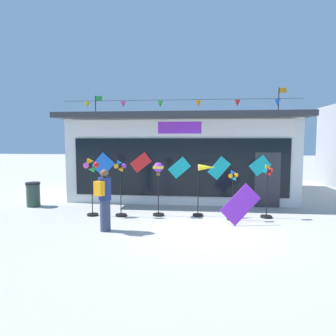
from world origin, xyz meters
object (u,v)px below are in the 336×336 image
(wind_spinner_far_left, at_px, (91,176))
(wind_spinner_center_right, at_px, (204,179))
(trash_bin, at_px, (33,194))
(wind_spinner_center_left, at_px, (158,177))
(wind_spinner_right, at_px, (233,194))
(wind_spinner_left, at_px, (120,183))
(kite_shop_building, at_px, (184,155))
(person_mid_plaza, at_px, (104,199))
(display_kite_on_ground, at_px, (240,204))
(wind_spinner_far_right, at_px, (267,187))

(wind_spinner_far_left, bearing_deg, wind_spinner_center_right, 5.47)
(wind_spinner_center_right, bearing_deg, trash_bin, 172.75)
(wind_spinner_center_left, distance_m, wind_spinner_right, 2.41)
(wind_spinner_far_left, xyz_separation_m, wind_spinner_center_right, (3.60, 0.34, -0.09))
(wind_spinner_center_right, bearing_deg, wind_spinner_left, -173.40)
(kite_shop_building, relative_size, person_mid_plaza, 5.51)
(kite_shop_building, xyz_separation_m, display_kite_on_ground, (1.94, -5.38, -1.14))
(wind_spinner_center_right, height_order, wind_spinner_far_right, wind_spinner_far_right)
(display_kite_on_ground, bearing_deg, wind_spinner_right, 106.65)
(wind_spinner_center_left, relative_size, wind_spinner_right, 1.13)
(wind_spinner_right, height_order, wind_spinner_far_right, wind_spinner_far_right)
(kite_shop_building, xyz_separation_m, wind_spinner_far_right, (2.87, -4.47, -0.77))
(person_mid_plaza, distance_m, trash_bin, 4.53)
(wind_spinner_left, height_order, person_mid_plaza, wind_spinner_left)
(wind_spinner_far_left, bearing_deg, wind_spinner_center_left, 6.77)
(wind_spinner_center_left, height_order, wind_spinner_center_right, wind_spinner_center_left)
(wind_spinner_far_right, bearing_deg, kite_shop_building, 122.70)
(wind_spinner_center_right, xyz_separation_m, display_kite_on_ground, (1.04, -0.93, -0.60))
(wind_spinner_far_left, xyz_separation_m, wind_spinner_left, (0.94, 0.04, -0.22))
(kite_shop_building, distance_m, trash_bin, 6.60)
(display_kite_on_ground, bearing_deg, wind_spinner_center_left, 161.44)
(wind_spinner_far_right, xyz_separation_m, trash_bin, (-8.22, 0.82, -0.52))
(wind_spinner_right, distance_m, display_kite_on_ground, 0.60)
(wind_spinner_center_right, xyz_separation_m, wind_spinner_far_right, (1.97, -0.02, -0.23))
(trash_bin, bearing_deg, wind_spinner_left, -17.09)
(wind_spinner_far_right, relative_size, trash_bin, 1.88)
(wind_spinner_far_right, bearing_deg, display_kite_on_ground, -135.56)
(wind_spinner_far_left, xyz_separation_m, wind_spinner_far_right, (5.57, 0.32, -0.33))
(wind_spinner_far_left, distance_m, wind_spinner_center_right, 3.62)
(kite_shop_building, distance_m, wind_spinner_center_right, 4.57)
(wind_spinner_far_left, bearing_deg, wind_spinner_right, -0.59)
(wind_spinner_far_right, bearing_deg, trash_bin, 174.32)
(wind_spinner_far_right, bearing_deg, wind_spinner_left, -176.47)
(kite_shop_building, bearing_deg, display_kite_on_ground, -70.19)
(wind_spinner_center_right, bearing_deg, display_kite_on_ground, -41.91)
(wind_spinner_center_left, distance_m, person_mid_plaza, 2.25)
(wind_spinner_far_left, distance_m, wind_spinner_center_left, 2.15)
(wind_spinner_center_right, bearing_deg, person_mid_plaza, -143.91)
(person_mid_plaza, bearing_deg, wind_spinner_center_left, -94.75)
(wind_spinner_left, relative_size, wind_spinner_right, 1.18)
(wind_spinner_center_right, height_order, wind_spinner_right, wind_spinner_center_right)
(trash_bin, bearing_deg, person_mid_plaza, -37.53)
(wind_spinner_center_left, distance_m, display_kite_on_ground, 2.73)
(wind_spinner_left, height_order, wind_spinner_right, wind_spinner_left)
(wind_spinner_center_right, bearing_deg, kite_shop_building, 101.41)
(person_mid_plaza, xyz_separation_m, trash_bin, (-3.57, 2.74, -0.43))
(wind_spinner_left, bearing_deg, wind_spinner_center_left, 10.28)
(wind_spinner_right, xyz_separation_m, wind_spinner_far_right, (1.09, 0.37, 0.16))
(wind_spinner_left, relative_size, trash_bin, 2.02)
(wind_spinner_far_left, height_order, display_kite_on_ground, wind_spinner_far_left)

